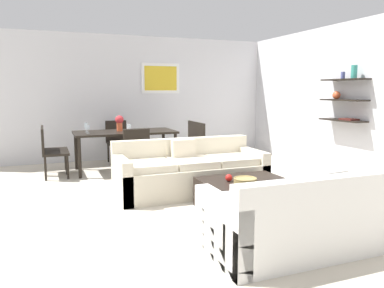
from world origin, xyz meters
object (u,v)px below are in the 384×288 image
(coffee_table, at_px, (248,196))
(wine_glass_foot, at_px, (129,127))
(decorative_bowl, at_px, (245,180))
(wine_glass_left_far, at_px, (86,126))
(dining_table, at_px, (125,135))
(apple_on_coffee_table, at_px, (229,178))
(centerpiece_vase, at_px, (119,122))
(sofa_beige, at_px, (190,173))
(dining_chair_head, at_px, (117,139))
(dining_chair_right_far, at_px, (188,139))
(loveseat_white, at_px, (293,220))
(dining_chair_left_near, at_px, (50,149))
(dining_chair_foot, at_px, (135,151))
(wine_glass_left_near, at_px, (88,127))
(dining_chair_right_near, at_px, (195,142))
(dining_chair_left_far, at_px, (50,146))

(coffee_table, distance_m, wine_glass_foot, 2.89)
(decorative_bowl, height_order, wine_glass_left_far, wine_glass_left_far)
(dining_table, height_order, wine_glass_left_far, wine_glass_left_far)
(coffee_table, relative_size, apple_on_coffee_table, 12.32)
(coffee_table, relative_size, centerpiece_vase, 3.73)
(sofa_beige, relative_size, dining_chair_head, 2.50)
(dining_table, distance_m, centerpiece_vase, 0.26)
(dining_chair_right_far, height_order, centerpiece_vase, centerpiece_vase)
(loveseat_white, relative_size, dining_chair_right_far, 1.82)
(coffee_table, height_order, dining_chair_left_near, dining_chair_left_near)
(sofa_beige, relative_size, centerpiece_vase, 7.42)
(loveseat_white, xyz_separation_m, coffee_table, (0.20, 1.19, -0.10))
(wine_glass_left_far, distance_m, centerpiece_vase, 0.61)
(dining_table, bearing_deg, dining_chair_left_near, -171.47)
(loveseat_white, distance_m, dining_chair_foot, 3.46)
(loveseat_white, distance_m, wine_glass_left_far, 4.60)
(dining_chair_head, xyz_separation_m, wine_glass_left_far, (-0.69, -0.74, 0.36))
(decorative_bowl, xyz_separation_m, dining_chair_head, (-0.87, 3.94, 0.09))
(sofa_beige, distance_m, wine_glass_left_near, 2.29)
(decorative_bowl, relative_size, dining_chair_foot, 0.33)
(dining_chair_right_near, distance_m, dining_chair_right_far, 0.40)
(dining_chair_left_far, xyz_separation_m, wine_glass_foot, (1.34, -0.59, 0.36))
(wine_glass_left_far, xyz_separation_m, wine_glass_foot, (0.69, -0.50, 0.00))
(wine_glass_left_far, bearing_deg, dining_chair_left_near, -154.40)
(dining_chair_right_far, bearing_deg, coffee_table, -97.07)
(dining_chair_left_near, relative_size, wine_glass_left_far, 5.16)
(decorative_bowl, xyz_separation_m, dining_chair_right_near, (0.48, 2.88, 0.09))
(coffee_table, xyz_separation_m, dining_chair_left_near, (-2.29, 2.83, 0.31))
(loveseat_white, bearing_deg, dining_chair_foot, 102.40)
(loveseat_white, relative_size, dining_chair_foot, 1.82)
(dining_chair_right_near, height_order, centerpiece_vase, centerpiece_vase)
(dining_chair_left_near, height_order, wine_glass_left_far, wine_glass_left_far)
(dining_chair_head, bearing_deg, coffee_table, -76.38)
(dining_chair_head, relative_size, dining_chair_left_near, 1.00)
(dining_chair_left_near, bearing_deg, centerpiece_vase, 11.62)
(coffee_table, distance_m, dining_chair_right_near, 2.88)
(decorative_bowl, distance_m, dining_chair_left_near, 3.63)
(dining_table, xyz_separation_m, dining_chair_left_far, (-1.34, 0.20, -0.18))
(apple_on_coffee_table, distance_m, dining_chair_right_near, 2.80)
(coffee_table, distance_m, wine_glass_left_near, 3.41)
(centerpiece_vase, bearing_deg, dining_chair_left_near, -168.38)
(wine_glass_left_far, height_order, wine_glass_foot, wine_glass_left_far)
(apple_on_coffee_table, bearing_deg, dining_chair_foot, 109.13)
(wine_glass_left_far, xyz_separation_m, centerpiece_vase, (0.60, -0.05, 0.06))
(wine_glass_foot, xyz_separation_m, centerpiece_vase, (-0.09, 0.44, 0.06))
(wine_glass_foot, bearing_deg, dining_table, 90.00)
(dining_chair_left_far, bearing_deg, wine_glass_left_near, -25.60)
(dining_chair_right_far, bearing_deg, decorative_bowl, -98.24)
(loveseat_white, distance_m, coffee_table, 1.21)
(wine_glass_left_near, bearing_deg, coffee_table, -60.80)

